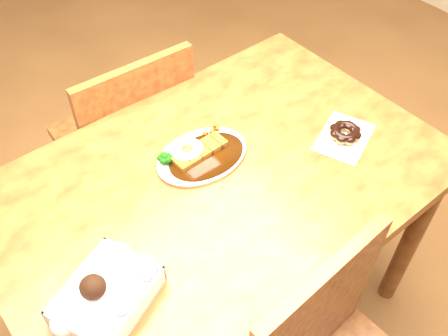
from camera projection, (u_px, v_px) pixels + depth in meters
ground at (221, 310)px, 1.86m from camera, size 6.00×6.00×0.00m
table at (220, 201)px, 1.38m from camera, size 1.20×0.80×0.75m
chair_far at (130, 140)px, 1.80m from camera, size 0.44×0.44×0.87m
katsu_curry_plate at (200, 154)px, 1.35m from camera, size 0.26×0.19×0.05m
donut_box at (107, 295)px, 1.05m from camera, size 0.25×0.23×0.06m
pon_de_ring at (345, 133)px, 1.40m from camera, size 0.22×0.19×0.04m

